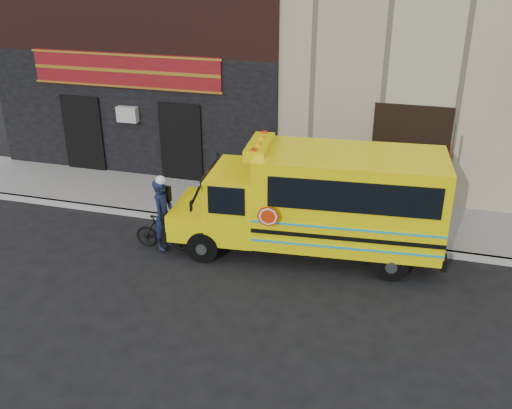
{
  "coord_description": "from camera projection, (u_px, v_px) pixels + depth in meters",
  "views": [
    {
      "loc": [
        4.08,
        -11.01,
        7.21
      ],
      "look_at": [
        0.36,
        1.85,
        1.17
      ],
      "focal_mm": 40.0,
      "sensor_mm": 36.0,
      "label": 1
    }
  ],
  "objects": [
    {
      "name": "sidewalk",
      "position": [
        265.0,
        207.0,
        17.2
      ],
      "size": [
        40.0,
        3.0,
        0.15
      ],
      "primitive_type": "cube",
      "color": "slate",
      "rests_on": "ground"
    },
    {
      "name": "curb",
      "position": [
        251.0,
        228.0,
        15.89
      ],
      "size": [
        40.0,
        0.2,
        0.15
      ],
      "primitive_type": "cube",
      "color": "#9C9C97",
      "rests_on": "ground"
    },
    {
      "name": "school_bus",
      "position": [
        322.0,
        200.0,
        14.14
      ],
      "size": [
        7.06,
        2.79,
        2.92
      ],
      "color": "black",
      "rests_on": "ground"
    },
    {
      "name": "sign_pole",
      "position": [
        446.0,
        183.0,
        14.29
      ],
      "size": [
        0.07,
        0.29,
        3.34
      ],
      "color": "#464E49",
      "rests_on": "ground"
    },
    {
      "name": "cyclist",
      "position": [
        163.0,
        216.0,
        14.58
      ],
      "size": [
        0.49,
        0.71,
        1.9
      ],
      "primitive_type": "imported",
      "rotation": [
        0.0,
        0.0,
        1.52
      ],
      "color": "black",
      "rests_on": "ground"
    },
    {
      "name": "ground",
      "position": [
        220.0,
        278.0,
        13.64
      ],
      "size": [
        120.0,
        120.0,
        0.0
      ],
      "primitive_type": "plane",
      "color": "black",
      "rests_on": "ground"
    },
    {
      "name": "bicycle",
      "position": [
        163.0,
        232.0,
        14.81
      ],
      "size": [
        1.56,
        0.52,
        0.92
      ],
      "primitive_type": "imported",
      "rotation": [
        0.0,
        0.0,
        1.63
      ],
      "color": "black",
      "rests_on": "ground"
    }
  ]
}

